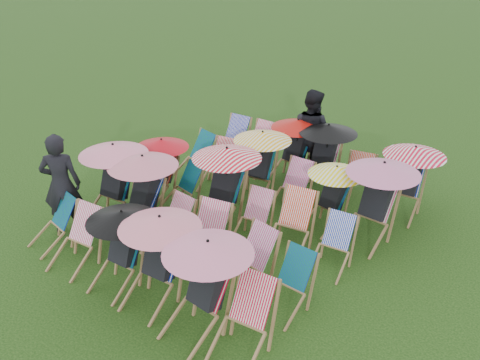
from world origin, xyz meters
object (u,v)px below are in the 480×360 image
Objects in this scene: person_rear at (311,132)px; deckchair_0 at (52,223)px; person_left at (61,184)px; deckchair_29 at (407,180)px; deckchair_5 at (242,322)px.

deckchair_0 is at bearing 72.23° from person_rear.
person_rear is at bearing -155.87° from person_left.
person_left reaches higher than deckchair_29.
deckchair_29 is at bearing -177.77° from person_left.
deckchair_29 is 2.37m from person_rear.
person_rear reaches higher than deckchair_5.
person_rear reaches higher than person_left.
person_left reaches higher than deckchair_5.
deckchair_29 is at bearing 57.81° from deckchair_0.
deckchair_0 is 6.28m from deckchair_29.
deckchair_0 is 0.65× the size of deckchair_29.
deckchair_29 is (0.18, 4.65, 0.21)m from deckchair_5.
person_left is (-0.23, 0.42, 0.50)m from deckchair_0.
deckchair_5 is 0.74× the size of deckchair_29.
deckchair_5 is at bearing -98.78° from deckchair_29.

